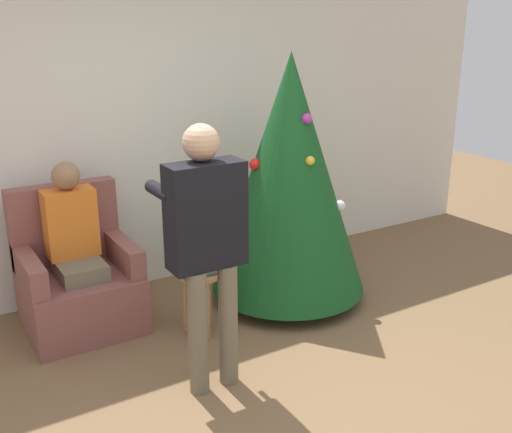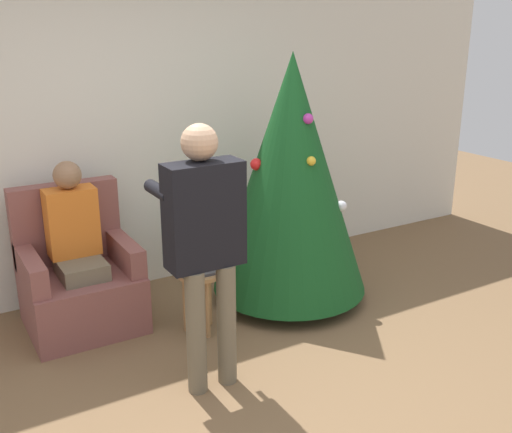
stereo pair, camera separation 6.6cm
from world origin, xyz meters
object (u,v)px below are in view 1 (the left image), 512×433
(armchair, at_px, (78,282))
(side_stool, at_px, (200,284))
(christmas_tree, at_px, (289,175))
(person_standing, at_px, (207,235))
(person_seated, at_px, (75,241))

(armchair, relative_size, side_stool, 2.20)
(christmas_tree, distance_m, armchair, 1.79)
(armchair, distance_m, person_standing, 1.43)
(person_standing, relative_size, side_stool, 3.47)
(side_stool, bearing_deg, person_seated, 143.51)
(christmas_tree, distance_m, person_standing, 1.35)
(christmas_tree, distance_m, person_seated, 1.68)
(person_seated, xyz_separation_m, side_stool, (0.72, -0.54, -0.31))
(person_seated, height_order, side_stool, person_seated)
(person_seated, relative_size, side_stool, 2.64)
(armchair, distance_m, person_seated, 0.34)
(person_standing, bearing_deg, person_seated, 112.63)
(person_standing, xyz_separation_m, side_stool, (0.24, 0.62, -0.61))
(side_stool, bearing_deg, person_standing, -111.47)
(christmas_tree, xyz_separation_m, person_standing, (-1.11, -0.76, -0.05))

